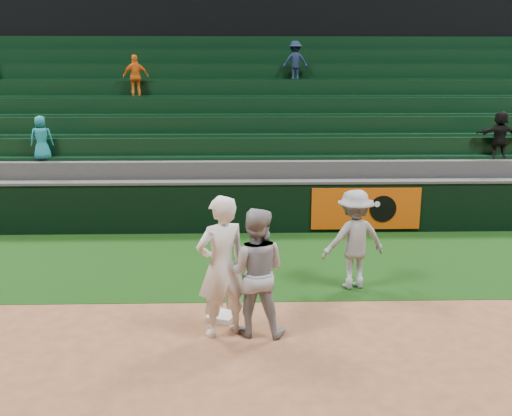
% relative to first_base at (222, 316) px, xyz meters
% --- Properties ---
extents(ground, '(70.00, 70.00, 0.00)m').
position_rel_first_base_xyz_m(ground, '(0.28, -0.26, -0.04)').
color(ground, brown).
rests_on(ground, ground).
extents(foul_grass, '(36.00, 4.20, 0.01)m').
position_rel_first_base_xyz_m(foul_grass, '(0.28, 2.74, -0.04)').
color(foul_grass, black).
rests_on(foul_grass, ground).
extents(upper_deck, '(40.00, 12.00, 12.00)m').
position_rel_first_base_xyz_m(upper_deck, '(0.28, 17.19, 5.96)').
color(upper_deck, black).
rests_on(upper_deck, ground).
extents(first_base, '(0.51, 0.51, 0.09)m').
position_rel_first_base_xyz_m(first_base, '(0.00, 0.00, 0.00)').
color(first_base, silver).
rests_on(first_base, ground).
extents(first_baseman, '(0.92, 0.80, 2.12)m').
position_rel_first_base_xyz_m(first_baseman, '(0.02, -0.51, 1.01)').
color(first_baseman, white).
rests_on(first_baseman, ground).
extents(baserunner, '(1.04, 0.87, 1.92)m').
position_rel_first_base_xyz_m(baserunner, '(0.51, -0.48, 0.91)').
color(baserunner, '#9A9CA4').
rests_on(baserunner, ground).
extents(base_coach, '(1.28, 0.92, 1.79)m').
position_rel_first_base_xyz_m(base_coach, '(2.31, 1.29, 0.86)').
color(base_coach, gray).
rests_on(base_coach, foul_grass).
extents(field_wall, '(36.00, 0.45, 1.25)m').
position_rel_first_base_xyz_m(field_wall, '(0.31, 4.94, 0.59)').
color(field_wall, black).
rests_on(field_wall, ground).
extents(stadium_seating, '(36.00, 5.95, 4.85)m').
position_rel_first_base_xyz_m(stadium_seating, '(0.28, 8.71, 1.66)').
color(stadium_seating, '#38383A').
rests_on(stadium_seating, ground).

